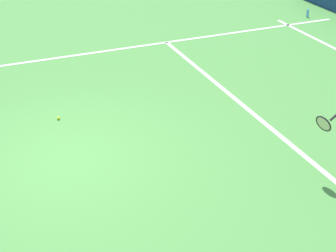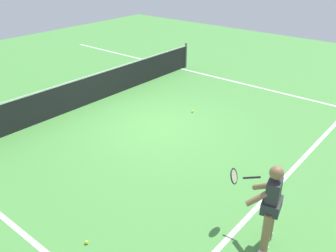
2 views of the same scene
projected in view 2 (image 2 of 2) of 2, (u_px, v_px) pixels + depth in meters
ground_plane at (156, 126)px, 10.10m from camera, size 26.39×26.39×0.00m
service_line_marking at (287, 175)px, 7.93m from camera, size 9.27×0.10×0.01m
sideline_right_marking at (239, 83)px, 13.31m from camera, size 0.10×18.30×0.01m
court_net at (91, 89)px, 11.42m from camera, size 9.95×0.08×0.99m
tennis_player at (270, 204)px, 5.73m from camera, size 0.68×1.05×1.55m
tennis_ball_near at (193, 111)px, 10.95m from camera, size 0.07×0.07×0.07m
tennis_ball_mid at (87, 242)px, 6.10m from camera, size 0.07×0.07×0.07m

